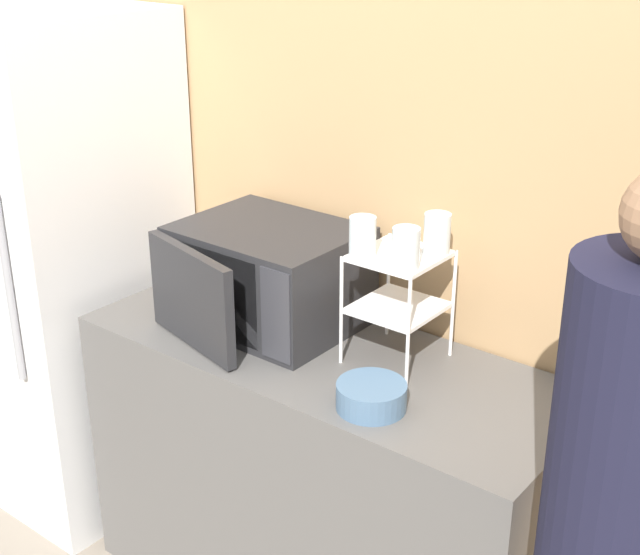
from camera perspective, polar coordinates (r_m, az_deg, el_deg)
The scene contains 10 objects.
wall_back at distance 2.64m, azimuth 4.68°, elevation 5.55°, with size 8.00×0.06×2.60m.
counter at distance 2.79m, azimuth 0.24°, elevation -13.03°, with size 1.48×0.58×0.90m.
microwave at distance 2.67m, azimuth -3.52°, elevation 0.07°, with size 0.52×0.53×0.30m.
dish_rack at distance 2.42m, azimuth 5.05°, elevation -0.45°, with size 0.23×0.24×0.32m.
glass_front_left at distance 2.35m, azimuth 2.74°, elevation 2.62°, with size 0.07×0.07×0.11m.
glass_back_right at distance 2.39m, azimuth 7.50°, elevation 2.83°, with size 0.07×0.07×0.11m.
glass_front_right at distance 2.28m, azimuth 5.52°, elevation 1.88°, with size 0.07×0.07×0.11m.
bowl at distance 2.27m, azimuth 3.31°, elevation -7.61°, with size 0.18×0.18×0.07m.
person at distance 1.92m, azimuth 18.81°, elevation -14.73°, with size 0.32×0.32×1.69m.
refrigerator at distance 3.27m, azimuth -15.86°, elevation 0.56°, with size 0.63×0.69×1.78m.
Camera 1 is at (1.38, -1.49, 2.09)m, focal length 50.00 mm.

